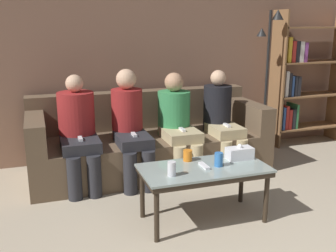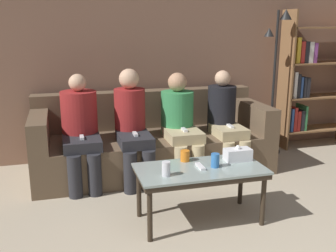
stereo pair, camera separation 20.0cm
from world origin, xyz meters
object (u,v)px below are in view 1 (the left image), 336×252
object	(u,v)px
cup_far_center	(219,159)
coffee_table	(204,173)
cup_near_right	(172,169)
game_remote	(204,166)
seated_person_mid_left	(130,123)
couch	(148,143)
bookshelf	(300,80)
tissue_box	(239,153)
seated_person_mid_right	(177,121)
cup_near_left	(188,155)
seated_person_left_end	(78,128)
standing_lamp	(268,67)
seated_person_right_end	(221,118)

from	to	relation	value
cup_far_center	coffee_table	bearing A→B (deg)	171.54
cup_near_right	game_remote	xyz separation A→B (m)	(0.31, 0.09, -0.05)
cup_far_center	seated_person_mid_left	world-z (taller)	seated_person_mid_left
couch	cup_far_center	xyz separation A→B (m)	(0.22, -1.29, 0.22)
game_remote	seated_person_mid_left	bearing A→B (deg)	108.54
bookshelf	couch	bearing A→B (deg)	-171.73
tissue_box	bookshelf	bearing A→B (deg)	41.76
couch	cup_near_right	bearing A→B (deg)	-98.62
bookshelf	seated_person_mid_right	distance (m)	1.98
cup_near_left	bookshelf	bearing A→B (deg)	33.64
coffee_table	seated_person_mid_right	xyz separation A→B (m)	(0.16, 1.07, 0.16)
couch	cup_far_center	world-z (taller)	couch
seated_person_left_end	seated_person_mid_left	world-z (taller)	seated_person_mid_left
standing_lamp	seated_person_mid_right	world-z (taller)	standing_lamp
seated_person_mid_left	seated_person_mid_right	bearing A→B (deg)	1.52
game_remote	seated_person_mid_left	distance (m)	1.12
couch	cup_far_center	bearing A→B (deg)	-80.55
seated_person_mid_right	seated_person_right_end	distance (m)	0.51
coffee_table	cup_far_center	world-z (taller)	cup_far_center
seated_person_left_end	cup_far_center	bearing A→B (deg)	-47.97
cup_near_left	cup_far_center	distance (m)	0.27
cup_near_left	game_remote	world-z (taller)	cup_near_left
seated_person_mid_right	cup_far_center	bearing A→B (deg)	-92.10
cup_near_left	cup_far_center	world-z (taller)	cup_far_center
cup_far_center	bookshelf	xyz separation A→B (m)	(1.93, 1.61, 0.33)
standing_lamp	seated_person_mid_right	distance (m)	1.45
couch	seated_person_left_end	size ratio (longest dim) A/B	2.29
cup_far_center	standing_lamp	size ratio (longest dim) A/B	0.06
standing_lamp	game_remote	bearing A→B (deg)	-135.41
coffee_table	cup_near_right	world-z (taller)	cup_near_right
cup_near_left	seated_person_left_end	world-z (taller)	seated_person_left_end
couch	bookshelf	size ratio (longest dim) A/B	1.44
standing_lamp	cup_far_center	bearing A→B (deg)	-132.68
game_remote	tissue_box	bearing A→B (deg)	12.92
coffee_table	seated_person_left_end	size ratio (longest dim) A/B	0.93
cup_far_center	standing_lamp	distance (m)	2.07
couch	game_remote	world-z (taller)	couch
cup_far_center	game_remote	xyz separation A→B (m)	(-0.12, 0.02, -0.05)
cup_far_center	seated_person_left_end	bearing A→B (deg)	132.03
cup_near_right	couch	bearing A→B (deg)	81.38
coffee_table	cup_near_left	bearing A→B (deg)	111.13
seated_person_mid_left	seated_person_right_end	xyz separation A→B (m)	(1.02, 0.01, -0.03)
cup_near_right	seated_person_mid_left	bearing A→B (deg)	92.37
coffee_table	seated_person_left_end	world-z (taller)	seated_person_left_end
couch	bookshelf	xyz separation A→B (m)	(2.14, 0.31, 0.55)
couch	seated_person_mid_right	bearing A→B (deg)	-39.55
bookshelf	seated_person_mid_left	world-z (taller)	bookshelf
coffee_table	standing_lamp	distance (m)	2.16
bookshelf	seated_person_left_end	size ratio (longest dim) A/B	1.59
tissue_box	cup_near_left	bearing A→B (deg)	167.10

